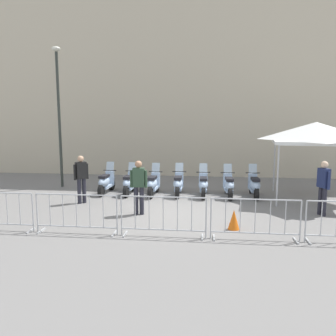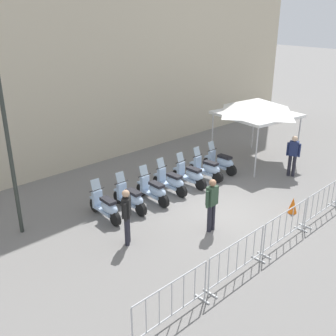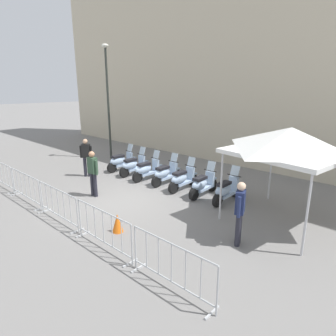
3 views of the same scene
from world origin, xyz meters
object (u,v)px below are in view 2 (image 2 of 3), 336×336
motorcycle_4 (190,175)px  motorcycle_5 (207,169)px  barrier_segment_3 (323,202)px  motorcycle_0 (106,207)px  motorcycle_2 (154,190)px  street_lamp (4,118)px  canopy_tent (257,107)px  officer_by_barriers (127,214)px  officer_near_row_end (293,154)px  officer_mid_plaza (212,202)px  barrier_segment_2 (285,227)px  barrier_segment_1 (237,259)px  traffic_cone (293,205)px  barrier_segment_0 (172,302)px  motorcycle_6 (221,162)px  motorcycle_1 (131,198)px  motorcycle_3 (171,182)px

motorcycle_4 → motorcycle_5: (0.98, 0.14, 0.00)m
barrier_segment_3 → motorcycle_0: bearing=146.1°
motorcycle_4 → motorcycle_2: bearing=-170.0°
street_lamp → canopy_tent: bearing=1.0°
motorcycle_2 → officer_by_barriers: (-2.13, -1.82, 0.53)m
officer_near_row_end → officer_by_barriers: bearing=-176.3°
officer_by_barriers → motorcycle_2: bearing=40.5°
officer_mid_plaza → motorcycle_4: bearing=62.2°
motorcycle_2 → street_lamp: 5.54m
motorcycle_2 → barrier_segment_2: (1.65, -4.47, 0.07)m
barrier_segment_1 → barrier_segment_3: 4.65m
motorcycle_4 → barrier_segment_3: (2.01, -4.47, 0.07)m
barrier_segment_1 → traffic_cone: bearing=19.1°
barrier_segment_1 → street_lamp: (-3.84, 5.46, 3.11)m
motorcycle_0 → street_lamp: size_ratio=0.28×
canopy_tent → barrier_segment_0: bearing=-146.2°
motorcycle_5 → traffic_cone: size_ratio=3.12×
motorcycle_0 → barrier_segment_2: 5.64m
motorcycle_0 → motorcycle_5: bearing=7.3°
street_lamp → canopy_tent: size_ratio=2.05×
motorcycle_4 → motorcycle_6: same height
barrier_segment_2 → barrier_segment_3: same height
barrier_segment_1 → officer_mid_plaza: size_ratio=1.28×
motorcycle_0 → barrier_segment_3: (5.92, -3.98, 0.07)m
motorcycle_1 → barrier_segment_1: (0.34, -4.73, 0.07)m
motorcycle_2 → officer_by_barriers: officer_by_barriers is taller
barrier_segment_0 → barrier_segment_1: 2.32m
motorcycle_4 → barrier_segment_2: size_ratio=0.78×
motorcycle_4 → barrier_segment_0: size_ratio=0.78×
motorcycle_4 → street_lamp: bearing=177.2°
motorcycle_4 → barrier_segment_3: motorcycle_4 is taller
motorcycle_4 → barrier_segment_0: (-4.89, -5.48, 0.07)m
motorcycle_2 → barrier_segment_2: 4.76m
motorcycle_3 → barrier_segment_2: bearing=-81.7°
motorcycle_0 → officer_mid_plaza: 3.48m
barrier_segment_2 → canopy_tent: bearing=50.7°
motorcycle_4 → canopy_tent: 4.57m
motorcycle_3 → barrier_segment_0: (-3.90, -5.41, 0.07)m
barrier_segment_3 → street_lamp: 10.19m
motorcycle_4 → officer_mid_plaza: size_ratio=0.99×
barrier_segment_2 → motorcycle_2: bearing=110.3°
motorcycle_4 → barrier_segment_2: (-0.29, -4.81, 0.07)m
motorcycle_0 → motorcycle_3: size_ratio=1.00×
motorcycle_1 → canopy_tent: size_ratio=0.58×
barrier_segment_3 → officer_by_barriers: officer_by_barriers is taller
motorcycle_1 → barrier_segment_1: 4.75m
motorcycle_0 → officer_near_row_end: (7.95, -1.15, 0.53)m
motorcycle_0 → barrier_segment_2: motorcycle_0 is taller
officer_near_row_end → motorcycle_0: bearing=171.8°
barrier_segment_1 → motorcycle_5: bearing=56.0°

